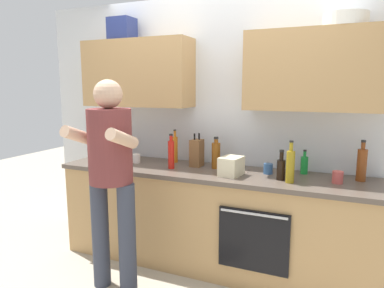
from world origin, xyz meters
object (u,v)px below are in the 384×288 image
(person_standing, at_px, (111,169))
(bottle_soda, at_px, (304,165))
(bottle_hotsauce, at_px, (171,154))
(cup_tea, at_px, (268,169))
(cup_ceramic, at_px, (338,177))
(cup_coffee, at_px, (136,158))
(bottle_juice, at_px, (175,149))
(grocery_bag_produce, at_px, (109,153))
(bottle_vinegar, at_px, (362,164))
(bottle_syrup, at_px, (216,155))
(knife_block, at_px, (197,153))
(grocery_bag_rice, at_px, (231,166))
(bottle_wine, at_px, (113,144))
(bottle_oil, at_px, (290,166))
(bottle_soy, at_px, (281,168))

(person_standing, bearing_deg, bottle_soda, 33.06)
(bottle_hotsauce, height_order, cup_tea, bottle_hotsauce)
(person_standing, relative_size, cup_ceramic, 17.85)
(cup_ceramic, bearing_deg, person_standing, -157.35)
(cup_coffee, bearing_deg, person_standing, -73.57)
(bottle_juice, bearing_deg, grocery_bag_produce, -154.54)
(bottle_vinegar, distance_m, bottle_syrup, 1.21)
(knife_block, xyz_separation_m, grocery_bag_rice, (0.40, -0.21, -0.05))
(bottle_wine, distance_m, grocery_bag_produce, 0.22)
(bottle_vinegar, height_order, cup_ceramic, bottle_vinegar)
(bottle_soda, bearing_deg, knife_block, -174.69)
(bottle_wine, relative_size, cup_ceramic, 3.60)
(cup_coffee, bearing_deg, bottle_soda, 6.91)
(bottle_hotsauce, distance_m, cup_tea, 0.88)
(bottle_wine, height_order, cup_coffee, bottle_wine)
(bottle_oil, relative_size, grocery_bag_rice, 1.60)
(knife_block, bearing_deg, bottle_wine, -178.92)
(bottle_juice, bearing_deg, bottle_oil, -15.37)
(bottle_wine, xyz_separation_m, grocery_bag_rice, (1.34, -0.19, -0.07))
(bottle_soy, xyz_separation_m, cup_coffee, (-1.42, 0.09, -0.05))
(cup_coffee, bearing_deg, bottle_juice, 26.29)
(bottle_soy, bearing_deg, bottle_syrup, 164.26)
(knife_block, xyz_separation_m, grocery_bag_produce, (-0.85, -0.21, -0.03))
(bottle_juice, relative_size, cup_coffee, 3.74)
(cup_tea, bearing_deg, bottle_syrup, 178.04)
(bottle_hotsauce, bearing_deg, bottle_soda, 13.32)
(bottle_hotsauce, xyz_separation_m, cup_coffee, (-0.43, 0.08, -0.10))
(bottle_oil, bearing_deg, bottle_vinegar, 28.05)
(bottle_soda, bearing_deg, bottle_soy, -119.05)
(bottle_hotsauce, distance_m, bottle_juice, 0.26)
(knife_block, height_order, grocery_bag_rice, knife_block)
(bottle_juice, relative_size, cup_ceramic, 3.45)
(bottle_wine, xyz_separation_m, grocery_bag_produce, (0.10, -0.19, -0.06))
(bottle_soda, distance_m, bottle_wine, 1.91)
(person_standing, xyz_separation_m, bottle_oil, (1.29, 0.55, 0.03))
(bottle_vinegar, relative_size, grocery_bag_rice, 1.58)
(cup_tea, height_order, grocery_bag_produce, grocery_bag_produce)
(bottle_juice, bearing_deg, grocery_bag_rice, -22.85)
(cup_coffee, bearing_deg, cup_tea, 3.11)
(cup_ceramic, bearing_deg, knife_block, 174.59)
(bottle_juice, distance_m, bottle_wine, 0.69)
(bottle_soda, xyz_separation_m, bottle_juice, (-1.23, -0.02, 0.06))
(bottle_soy, height_order, bottle_wine, bottle_wine)
(bottle_soda, xyz_separation_m, knife_block, (-0.97, -0.09, 0.05))
(person_standing, xyz_separation_m, knife_block, (0.40, 0.80, 0.02))
(cup_tea, relative_size, grocery_bag_rice, 0.42)
(bottle_hotsauce, height_order, bottle_wine, bottle_wine)
(bottle_juice, height_order, bottle_wine, bottle_wine)
(bottle_soy, relative_size, grocery_bag_rice, 1.18)
(cup_coffee, xyz_separation_m, grocery_bag_rice, (1.01, -0.11, 0.04))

